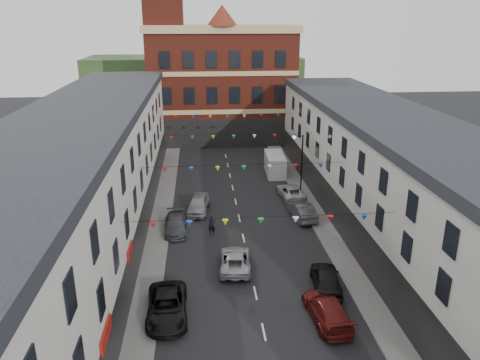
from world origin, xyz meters
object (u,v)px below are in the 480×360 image
object	(u,v)px
car_right_d	(326,279)
car_right_f	(291,192)
car_left_d	(176,224)
car_right_e	(302,211)
white_van	(275,164)
street_lamp	(300,156)
pedestrian	(212,225)
moving_car	(235,260)
car_right_c	(327,309)
car_left_c	(167,306)
car_left_e	(198,204)

from	to	relation	value
car_right_d	car_right_f	size ratio (longest dim) A/B	0.95
car_left_d	car_right_f	size ratio (longest dim) A/B	0.95
car_right_e	white_van	world-z (taller)	white_van
street_lamp	car_right_d	world-z (taller)	street_lamp
white_van	pedestrian	size ratio (longest dim) A/B	3.26
car_right_d	moving_car	xyz separation A→B (m)	(-5.69, 3.25, -0.12)
car_right_d	car_left_d	bearing A→B (deg)	-35.98
car_right_c	car_right_d	world-z (taller)	car_right_d
car_left_c	pedestrian	bearing A→B (deg)	73.00
car_left_c	moving_car	size ratio (longest dim) A/B	1.11
car_left_d	car_right_d	xyz separation A→B (m)	(10.15, -9.72, 0.12)
car_right_d	moving_car	size ratio (longest dim) A/B	0.97
car_left_d	white_van	xyz separation A→B (m)	(10.64, 14.45, 0.50)
car_right_d	car_right_e	world-z (taller)	car_right_d
car_left_c	car_right_d	bearing A→B (deg)	10.01
street_lamp	car_right_e	bearing A→B (deg)	-99.20
street_lamp	car_right_d	xyz separation A→B (m)	(-1.90, -17.94, -3.15)
car_left_d	car_right_f	bearing A→B (deg)	29.87
car_right_c	white_van	xyz separation A→B (m)	(1.31, 27.44, 0.43)
car_left_d	car_right_c	xyz separation A→B (m)	(9.33, -12.99, 0.06)
car_left_c	car_right_f	xyz separation A→B (m)	(11.00, 18.64, -0.06)
car_right_c	car_right_f	world-z (taller)	car_right_c
street_lamp	car_left_c	world-z (taller)	street_lamp
car_left_e	car_right_e	distance (m)	9.39
car_right_e	street_lamp	bearing A→B (deg)	-106.79
street_lamp	car_right_f	bearing A→B (deg)	-126.29
car_right_d	moving_car	distance (m)	6.55
moving_car	pedestrian	size ratio (longest dim) A/B	2.90
car_right_f	white_van	size ratio (longest dim) A/B	0.90
car_left_e	car_right_e	size ratio (longest dim) A/B	1.01
car_right_e	car_left_d	bearing A→B (deg)	1.31
white_van	moving_car	bearing A→B (deg)	-103.87
moving_car	car_right_c	bearing A→B (deg)	131.47
car_left_e	car_right_d	size ratio (longest dim) A/B	1.00
pedestrian	car_left_c	bearing A→B (deg)	-92.72
car_left_d	car_left_e	world-z (taller)	car_left_e
car_left_d	moving_car	bearing A→B (deg)	-57.24
car_left_c	pedestrian	world-z (taller)	pedestrian
car_right_e	moving_car	size ratio (longest dim) A/B	0.96
car_right_c	car_right_f	size ratio (longest dim) A/B	1.05
car_right_c	car_left_e	bearing A→B (deg)	-70.43
car_left_d	car_left_e	xyz separation A→B (m)	(1.90, 4.05, 0.11)
car_left_e	car_right_c	distance (m)	18.59
car_left_e	car_right_f	size ratio (longest dim) A/B	0.95
car_left_d	car_right_d	world-z (taller)	car_right_d
car_left_d	car_right_e	world-z (taller)	car_right_e
car_left_d	car_right_f	xyz separation A→B (m)	(11.00, 6.78, 0.01)
car_right_d	car_right_f	world-z (taller)	car_right_d
car_left_d	moving_car	xyz separation A→B (m)	(4.46, -6.48, -0.01)
car_right_d	car_left_c	bearing A→B (deg)	19.66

